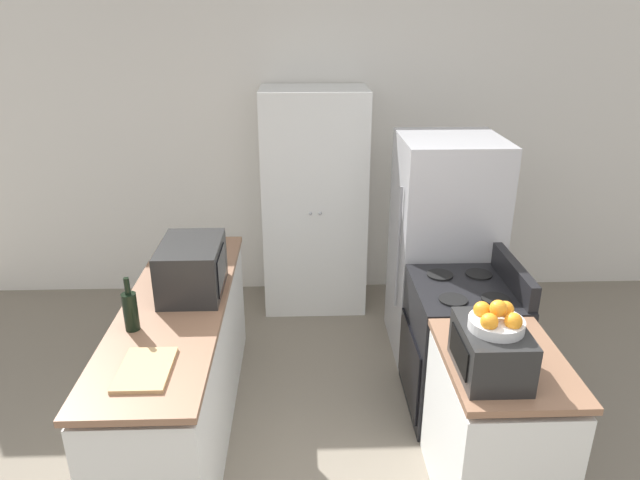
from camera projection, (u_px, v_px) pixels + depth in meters
name	position (u px, v px, depth m)	size (l,w,h in m)	color
wall_back	(315.00, 154.00, 5.10)	(7.00, 0.06, 2.60)	silver
counter_left	(182.00, 368.00, 3.55)	(0.60, 2.09, 0.89)	silver
counter_right	(494.00, 432.00, 3.01)	(0.60, 0.80, 0.89)	silver
pantry_cabinet	(314.00, 202.00, 4.92)	(0.87, 0.60, 1.92)	white
stove	(460.00, 347.00, 3.72)	(0.66, 0.72, 1.05)	black
refrigerator	(443.00, 248.00, 4.29)	(0.74, 0.74, 1.68)	#B7B7BC
microwave	(192.00, 268.00, 3.45)	(0.37, 0.51, 0.32)	black
wine_bottle	(130.00, 310.00, 3.05)	(0.08, 0.08, 0.31)	black
toaster_oven	(491.00, 350.00, 2.68)	(0.31, 0.41, 0.25)	black
fruit_bowl	(497.00, 320.00, 2.60)	(0.25, 0.25, 0.15)	silver
cutting_board	(145.00, 369.00, 2.73)	(0.24, 0.36, 0.02)	tan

